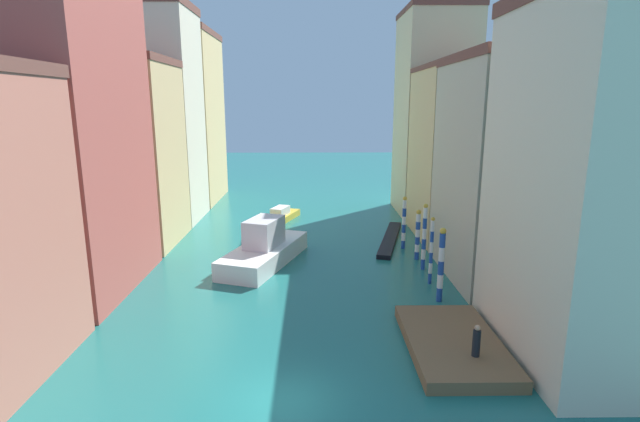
{
  "coord_description": "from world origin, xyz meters",
  "views": [
    {
      "loc": [
        1.17,
        -17.39,
        11.89
      ],
      "look_at": [
        1.87,
        28.76,
        1.5
      ],
      "focal_mm": 26.93,
      "sensor_mm": 36.0,
      "label": 1
    }
  ],
  "objects_px": {
    "waterfront_dock": "(453,343)",
    "mooring_pole_3": "(418,234)",
    "person_on_dock": "(476,342)",
    "mooring_pole_0": "(441,264)",
    "vaporetto_white": "(265,249)",
    "mooring_pole_2": "(424,236)",
    "gondola_black": "(390,239)",
    "motorboat_0": "(280,216)",
    "mooring_pole_1": "(431,250)",
    "mooring_pole_4": "(404,222)"
  },
  "relations": [
    {
      "from": "mooring_pole_1",
      "to": "vaporetto_white",
      "type": "height_order",
      "value": "mooring_pole_1"
    },
    {
      "from": "mooring_pole_3",
      "to": "motorboat_0",
      "type": "height_order",
      "value": "mooring_pole_3"
    },
    {
      "from": "person_on_dock",
      "to": "gondola_black",
      "type": "relative_size",
      "value": 0.14
    },
    {
      "from": "waterfront_dock",
      "to": "mooring_pole_3",
      "type": "distance_m",
      "value": 14.2
    },
    {
      "from": "gondola_black",
      "to": "waterfront_dock",
      "type": "bearing_deg",
      "value": -89.77
    },
    {
      "from": "mooring_pole_0",
      "to": "vaporetto_white",
      "type": "height_order",
      "value": "mooring_pole_0"
    },
    {
      "from": "mooring_pole_1",
      "to": "mooring_pole_4",
      "type": "relative_size",
      "value": 1.04
    },
    {
      "from": "mooring_pole_2",
      "to": "gondola_black",
      "type": "height_order",
      "value": "mooring_pole_2"
    },
    {
      "from": "vaporetto_white",
      "to": "waterfront_dock",
      "type": "bearing_deg",
      "value": -51.48
    },
    {
      "from": "waterfront_dock",
      "to": "gondola_black",
      "type": "relative_size",
      "value": 0.72
    },
    {
      "from": "person_on_dock",
      "to": "mooring_pole_0",
      "type": "xyz_separation_m",
      "value": [
        0.33,
        7.63,
        1.08
      ]
    },
    {
      "from": "vaporetto_white",
      "to": "motorboat_0",
      "type": "relative_size",
      "value": 1.51
    },
    {
      "from": "waterfront_dock",
      "to": "mooring_pole_0",
      "type": "bearing_deg",
      "value": 81.82
    },
    {
      "from": "waterfront_dock",
      "to": "mooring_pole_3",
      "type": "bearing_deg",
      "value": 85.14
    },
    {
      "from": "waterfront_dock",
      "to": "mooring_pole_0",
      "type": "relative_size",
      "value": 1.67
    },
    {
      "from": "mooring_pole_0",
      "to": "mooring_pole_1",
      "type": "relative_size",
      "value": 1.01
    },
    {
      "from": "mooring_pole_1",
      "to": "vaporetto_white",
      "type": "distance_m",
      "value": 12.44
    },
    {
      "from": "mooring_pole_1",
      "to": "mooring_pole_4",
      "type": "bearing_deg",
      "value": 92.26
    },
    {
      "from": "mooring_pole_2",
      "to": "motorboat_0",
      "type": "distance_m",
      "value": 18.91
    },
    {
      "from": "mooring_pole_2",
      "to": "mooring_pole_4",
      "type": "bearing_deg",
      "value": 95.39
    },
    {
      "from": "waterfront_dock",
      "to": "mooring_pole_4",
      "type": "distance_m",
      "value": 17.02
    },
    {
      "from": "mooring_pole_0",
      "to": "mooring_pole_3",
      "type": "distance_m",
      "value": 8.16
    },
    {
      "from": "vaporetto_white",
      "to": "mooring_pole_1",
      "type": "bearing_deg",
      "value": -21.08
    },
    {
      "from": "mooring_pole_4",
      "to": "vaporetto_white",
      "type": "distance_m",
      "value": 11.85
    },
    {
      "from": "person_on_dock",
      "to": "vaporetto_white",
      "type": "distance_m",
      "value": 18.67
    },
    {
      "from": "gondola_black",
      "to": "mooring_pole_3",
      "type": "bearing_deg",
      "value": -76.09
    },
    {
      "from": "person_on_dock",
      "to": "mooring_pole_2",
      "type": "distance_m",
      "value": 13.5
    },
    {
      "from": "mooring_pole_1",
      "to": "gondola_black",
      "type": "relative_size",
      "value": 0.42
    },
    {
      "from": "person_on_dock",
      "to": "gondola_black",
      "type": "bearing_deg",
      "value": 91.62
    },
    {
      "from": "person_on_dock",
      "to": "gondola_black",
      "type": "distance_m",
      "value": 20.94
    },
    {
      "from": "mooring_pole_1",
      "to": "mooring_pole_3",
      "type": "height_order",
      "value": "mooring_pole_1"
    },
    {
      "from": "person_on_dock",
      "to": "mooring_pole_0",
      "type": "relative_size",
      "value": 0.33
    },
    {
      "from": "mooring_pole_3",
      "to": "vaporetto_white",
      "type": "height_order",
      "value": "mooring_pole_3"
    },
    {
      "from": "mooring_pole_1",
      "to": "gondola_black",
      "type": "height_order",
      "value": "mooring_pole_1"
    },
    {
      "from": "waterfront_dock",
      "to": "mooring_pole_3",
      "type": "xyz_separation_m",
      "value": [
        1.19,
        14.04,
        1.73
      ]
    },
    {
      "from": "person_on_dock",
      "to": "gondola_black",
      "type": "xyz_separation_m",
      "value": [
        -0.59,
        20.9,
        -1.13
      ]
    },
    {
      "from": "mooring_pole_4",
      "to": "vaporetto_white",
      "type": "height_order",
      "value": "mooring_pole_4"
    },
    {
      "from": "mooring_pole_3",
      "to": "vaporetto_white",
      "type": "relative_size",
      "value": 0.38
    },
    {
      "from": "mooring_pole_0",
      "to": "motorboat_0",
      "type": "distance_m",
      "value": 23.61
    },
    {
      "from": "mooring_pole_0",
      "to": "mooring_pole_4",
      "type": "distance_m",
      "value": 11.0
    },
    {
      "from": "mooring_pole_2",
      "to": "motorboat_0",
      "type": "bearing_deg",
      "value": 127.36
    },
    {
      "from": "mooring_pole_3",
      "to": "mooring_pole_0",
      "type": "bearing_deg",
      "value": -92.44
    },
    {
      "from": "mooring_pole_1",
      "to": "motorboat_0",
      "type": "height_order",
      "value": "mooring_pole_1"
    },
    {
      "from": "motorboat_0",
      "to": "mooring_pole_3",
      "type": "bearing_deg",
      "value": -47.72
    },
    {
      "from": "person_on_dock",
      "to": "vaporetto_white",
      "type": "xyz_separation_m",
      "value": [
        -11.09,
        15.02,
        -0.2
      ]
    },
    {
      "from": "waterfront_dock",
      "to": "mooring_pole_1",
      "type": "bearing_deg",
      "value": 83.72
    },
    {
      "from": "mooring_pole_4",
      "to": "gondola_black",
      "type": "height_order",
      "value": "mooring_pole_4"
    },
    {
      "from": "mooring_pole_2",
      "to": "mooring_pole_0",
      "type": "bearing_deg",
      "value": -92.92
    },
    {
      "from": "mooring_pole_3",
      "to": "person_on_dock",
      "type": "bearing_deg",
      "value": -92.46
    },
    {
      "from": "waterfront_dock",
      "to": "gondola_black",
      "type": "bearing_deg",
      "value": 90.23
    }
  ]
}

